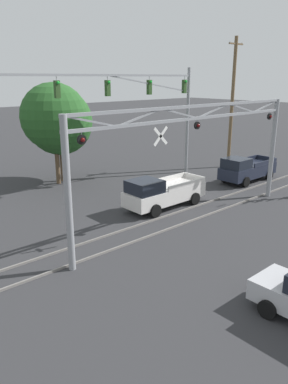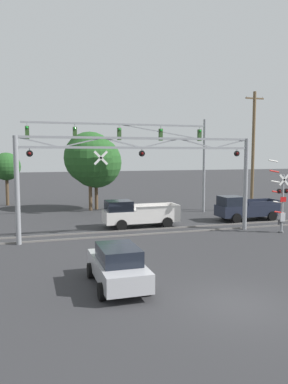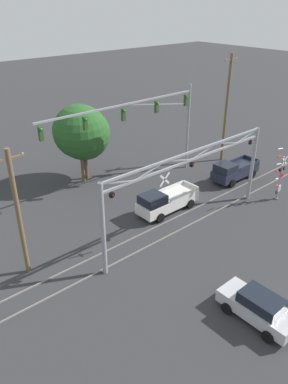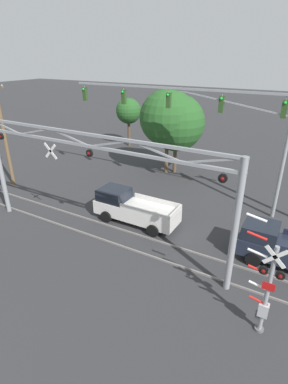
{
  "view_description": "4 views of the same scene",
  "coord_description": "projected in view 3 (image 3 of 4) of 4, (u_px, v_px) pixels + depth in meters",
  "views": [
    {
      "loc": [
        -14.41,
        -0.85,
        7.55
      ],
      "look_at": [
        -1.54,
        13.67,
        1.59
      ],
      "focal_mm": 35.0,
      "sensor_mm": 36.0,
      "label": 1
    },
    {
      "loc": [
        -6.78,
        -11.07,
        5.25
      ],
      "look_at": [
        1.08,
        14.47,
        2.51
      ],
      "focal_mm": 35.0,
      "sensor_mm": 36.0,
      "label": 2
    },
    {
      "loc": [
        -17.7,
        -4.13,
        15.37
      ],
      "look_at": [
        -1.95,
        14.12,
        2.76
      ],
      "focal_mm": 35.0,
      "sensor_mm": 36.0,
      "label": 3
    },
    {
      "loc": [
        9.45,
        0.31,
        9.74
      ],
      "look_at": [
        2.26,
        12.95,
        3.03
      ],
      "focal_mm": 28.0,
      "sensor_mm": 36.0,
      "label": 4
    }
  ],
  "objects": [
    {
      "name": "traffic_signal_span",
      "position": [
        152.0,
        117.0,
        32.48
      ],
      "size": [
        15.73,
        0.39,
        8.28
      ],
      "color": "gray",
      "rests_on": "ground_plane"
    },
    {
      "name": "background_tree_far_left_verge",
      "position": [
        80.0,
        132.0,
        32.77
      ],
      "size": [
        4.77,
        4.77,
        7.27
      ],
      "color": "brown",
      "rests_on": "ground_plane"
    },
    {
      "name": "crossing_signal_mast",
      "position": [
        279.0,
        179.0,
        31.08
      ],
      "size": [
        1.6,
        0.35,
        4.88
      ],
      "color": "gray",
      "rests_on": "ground_plane"
    },
    {
      "name": "crossing_gantry",
      "position": [
        191.0,
        178.0,
        25.81
      ],
      "size": [
        15.23,
        0.3,
        6.28
      ],
      "color": "gray",
      "rests_on": "ground_plane"
    },
    {
      "name": "utility_pole_right",
      "position": [
        226.0,
        108.0,
        37.19
      ],
      "size": [
        1.8,
        0.28,
        10.74
      ],
      "color": "brown",
      "rests_on": "ground_plane"
    },
    {
      "name": "pickup_truck_following",
      "position": [
        234.0,
        171.0,
        34.95
      ],
      "size": [
        5.1,
        2.07,
        1.95
      ],
      "color": "#1E2333",
      "rests_on": "ground_plane"
    },
    {
      "name": "utility_pole_left",
      "position": [
        18.0,
        213.0,
        21.61
      ],
      "size": [
        1.8,
        0.28,
        8.25
      ],
      "color": "brown",
      "rests_on": "ground_plane"
    },
    {
      "name": "rail_track_far",
      "position": [
        171.0,
        220.0,
        28.93
      ],
      "size": [
        80.0,
        0.08,
        0.1
      ],
      "primitive_type": "cube",
      "color": "gray",
      "rests_on": "ground_plane"
    },
    {
      "name": "pickup_truck_lead",
      "position": [
        165.0,
        201.0,
        29.72
      ],
      "size": [
        5.4,
        2.07,
        1.95
      ],
      "color": "silver",
      "rests_on": "ground_plane"
    },
    {
      "name": "sedan_waiting",
      "position": [
        258.0,
        307.0,
        19.74
      ],
      "size": [
        1.99,
        4.24,
        1.65
      ],
      "color": "#B7B7BC",
      "rests_on": "ground_plane"
    },
    {
      "name": "rail_track_near",
      "position": [
        185.0,
        227.0,
        27.97
      ],
      "size": [
        80.0,
        0.08,
        0.1
      ],
      "primitive_type": "cube",
      "color": "gray",
      "rests_on": "ground_plane"
    },
    {
      "name": "background_tree_beyond_span",
      "position": [
        84.0,
        134.0,
        33.63
      ],
      "size": [
        4.8,
        4.8,
        6.85
      ],
      "color": "brown",
      "rests_on": "ground_plane"
    }
  ]
}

